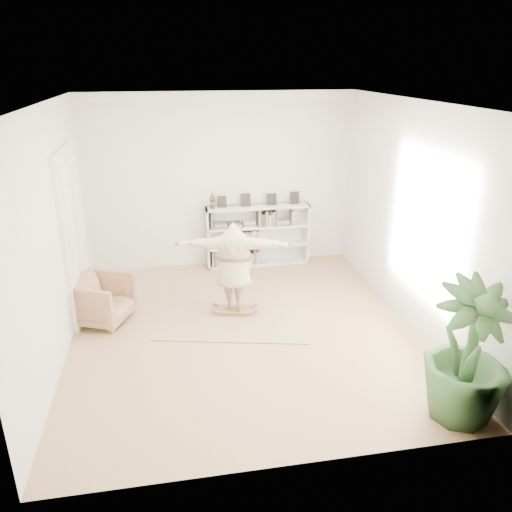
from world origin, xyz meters
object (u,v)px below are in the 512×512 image
(rocker_board, at_px, (235,309))
(bookshelf, at_px, (258,236))
(armchair, at_px, (102,300))
(person, at_px, (234,265))
(houseplant, at_px, (468,353))

(rocker_board, bearing_deg, bookshelf, 82.56)
(armchair, xyz_separation_m, person, (2.23, -0.11, 0.52))
(bookshelf, distance_m, person, 2.36)
(armchair, xyz_separation_m, houseplant, (4.60, -3.28, 0.50))
(person, xyz_separation_m, houseplant, (2.37, -3.17, -0.03))
(person, bearing_deg, armchair, 9.97)
(armchair, relative_size, houseplant, 0.49)
(bookshelf, height_order, houseplant, houseplant)
(bookshelf, relative_size, armchair, 2.50)
(person, height_order, houseplant, houseplant)
(bookshelf, distance_m, rocker_board, 2.41)
(armchair, height_order, rocker_board, armchair)
(person, relative_size, houseplant, 1.08)
(armchair, distance_m, person, 2.29)
(bookshelf, distance_m, houseplant, 5.59)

